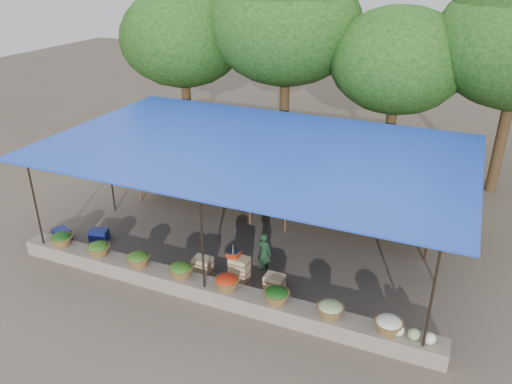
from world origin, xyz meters
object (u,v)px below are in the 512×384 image
at_px(crate_counter, 238,274).
at_px(blue_crate_front, 62,235).
at_px(vendor_seated, 264,253).
at_px(blue_crate_back, 99,235).
at_px(weighing_scale, 233,254).

distance_m(crate_counter, blue_crate_front, 5.46).
bearing_deg(blue_crate_front, vendor_seated, 31.55).
distance_m(vendor_seated, blue_crate_back, 4.89).
height_order(weighing_scale, blue_crate_front, weighing_scale).
xyz_separation_m(crate_counter, blue_crate_front, (-5.45, -0.04, -0.16)).
height_order(blue_crate_front, blue_crate_back, blue_crate_front).
xyz_separation_m(crate_counter, blue_crate_back, (-4.51, 0.38, -0.16)).
relative_size(crate_counter, blue_crate_back, 4.79).
distance_m(weighing_scale, blue_crate_back, 4.45).
distance_m(vendor_seated, blue_crate_front, 5.88).
bearing_deg(weighing_scale, crate_counter, 0.00).
xyz_separation_m(vendor_seated, blue_crate_back, (-4.86, -0.38, -0.41)).
relative_size(weighing_scale, blue_crate_back, 0.67).
relative_size(vendor_seated, blue_crate_front, 2.15).
height_order(vendor_seated, blue_crate_back, vendor_seated).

